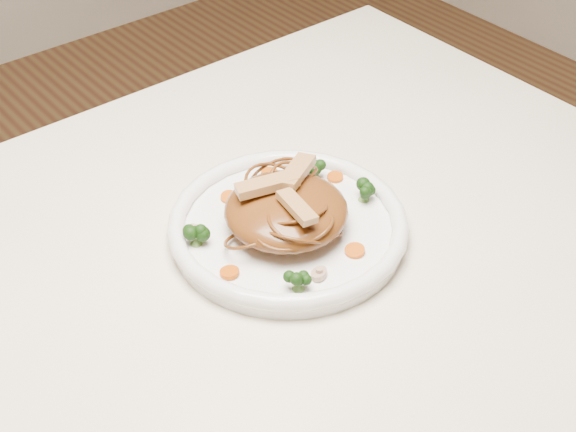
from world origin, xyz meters
TOP-DOWN VIEW (x-y plane):
  - table at (0.00, 0.00)m, footprint 1.20×0.80m
  - plate at (0.10, 0.01)m, footprint 0.34×0.34m
  - noodle_mound at (0.09, 0.00)m, footprint 0.15×0.15m
  - chicken_a at (0.12, 0.02)m, footprint 0.07×0.05m
  - chicken_b at (0.08, 0.02)m, footprint 0.08×0.05m
  - chicken_c at (0.08, -0.03)m, footprint 0.03×0.06m
  - broccoli_0 at (0.18, 0.06)m, footprint 0.03×0.03m
  - broccoli_1 at (-0.00, 0.05)m, footprint 0.03×0.03m
  - broccoli_2 at (0.04, -0.08)m, footprint 0.03×0.03m
  - broccoli_3 at (0.20, -0.02)m, footprint 0.03×0.03m
  - carrot_0 at (0.14, 0.10)m, footprint 0.03×0.03m
  - carrot_1 at (-0.00, -0.02)m, footprint 0.02×0.02m
  - carrot_2 at (0.20, 0.04)m, footprint 0.02×0.02m
  - carrot_3 at (0.07, 0.09)m, footprint 0.02×0.02m
  - carrot_4 at (0.13, -0.08)m, footprint 0.03×0.03m
  - mushroom_0 at (0.07, -0.08)m, footprint 0.03×0.03m
  - mushroom_1 at (0.18, 0.07)m, footprint 0.03×0.03m
  - mushroom_2 at (0.01, 0.06)m, footprint 0.03×0.03m
  - mushroom_3 at (0.17, 0.10)m, footprint 0.03×0.03m

SIDE VIEW (x-z plane):
  - table at x=0.00m, z-range 0.28..1.03m
  - plate at x=0.10m, z-range 0.75..0.77m
  - carrot_0 at x=0.14m, z-range 0.77..0.77m
  - carrot_1 at x=0.00m, z-range 0.77..0.77m
  - carrot_2 at x=0.20m, z-range 0.77..0.77m
  - carrot_3 at x=0.07m, z-range 0.77..0.77m
  - carrot_4 at x=0.13m, z-range 0.77..0.77m
  - mushroom_0 at x=0.07m, z-range 0.77..0.77m
  - mushroom_1 at x=0.18m, z-range 0.77..0.77m
  - mushroom_2 at x=0.01m, z-range 0.77..0.77m
  - mushroom_3 at x=0.17m, z-range 0.77..0.77m
  - broccoli_2 at x=0.04m, z-range 0.77..0.79m
  - broccoli_3 at x=0.20m, z-range 0.77..0.79m
  - broccoli_1 at x=0.00m, z-range 0.77..0.80m
  - broccoli_0 at x=0.18m, z-range 0.77..0.80m
  - noodle_mound at x=0.09m, z-range 0.77..0.81m
  - chicken_c at x=0.08m, z-range 0.82..0.83m
  - chicken_a at x=0.12m, z-range 0.82..0.83m
  - chicken_b at x=0.08m, z-range 0.82..0.83m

